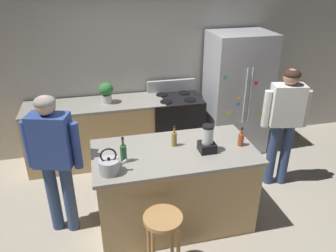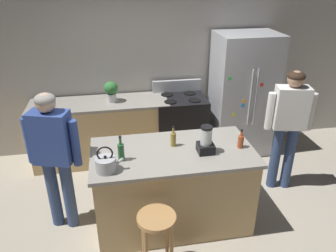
{
  "view_description": "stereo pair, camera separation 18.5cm",
  "coord_description": "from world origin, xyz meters",
  "px_view_note": "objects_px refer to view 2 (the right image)",
  "views": [
    {
      "loc": [
        -0.76,
        -2.93,
        2.73
      ],
      "look_at": [
        0.0,
        0.3,
        1.1
      ],
      "focal_mm": 35.03,
      "sensor_mm": 36.0,
      "label": 1
    },
    {
      "loc": [
        -0.58,
        -2.97,
        2.73
      ],
      "look_at": [
        0.0,
        0.3,
        1.1
      ],
      "focal_mm": 35.03,
      "sensor_mm": 36.0,
      "label": 2
    }
  ],
  "objects_px": {
    "bottle_cooking_sauce": "(241,141)",
    "tea_kettle": "(106,164)",
    "potted_plant": "(111,90)",
    "bottle_olive_oil": "(121,152)",
    "refrigerator": "(243,95)",
    "person_by_sink_right": "(289,120)",
    "bar_stool": "(157,230)",
    "kitchen_island": "(173,187)",
    "stove_range": "(180,125)",
    "bottle_vinegar": "(173,139)",
    "person_by_island_left": "(54,151)",
    "blender_appliance": "(206,142)"
  },
  "relations": [
    {
      "from": "bottle_cooking_sauce",
      "to": "tea_kettle",
      "type": "bearing_deg",
      "value": -171.94
    },
    {
      "from": "potted_plant",
      "to": "bottle_olive_oil",
      "type": "xyz_separation_m",
      "value": [
        0.06,
        -1.64,
        -0.07
      ]
    },
    {
      "from": "refrigerator",
      "to": "person_by_sink_right",
      "type": "relative_size",
      "value": 1.15
    },
    {
      "from": "bottle_olive_oil",
      "to": "tea_kettle",
      "type": "bearing_deg",
      "value": -132.39
    },
    {
      "from": "refrigerator",
      "to": "bar_stool",
      "type": "bearing_deg",
      "value": -127.13
    },
    {
      "from": "kitchen_island",
      "to": "refrigerator",
      "type": "xyz_separation_m",
      "value": [
        1.38,
        1.5,
        0.46
      ]
    },
    {
      "from": "stove_range",
      "to": "bottle_olive_oil",
      "type": "bearing_deg",
      "value": -120.6
    },
    {
      "from": "kitchen_island",
      "to": "bottle_olive_oil",
      "type": "height_order",
      "value": "bottle_olive_oil"
    },
    {
      "from": "refrigerator",
      "to": "bottle_vinegar",
      "type": "relative_size",
      "value": 7.94
    },
    {
      "from": "person_by_sink_right",
      "to": "bar_stool",
      "type": "height_order",
      "value": "person_by_sink_right"
    },
    {
      "from": "bottle_vinegar",
      "to": "tea_kettle",
      "type": "bearing_deg",
      "value": -153.22
    },
    {
      "from": "kitchen_island",
      "to": "person_by_sink_right",
      "type": "distance_m",
      "value": 1.69
    },
    {
      "from": "refrigerator",
      "to": "tea_kettle",
      "type": "distance_m",
      "value": 2.73
    },
    {
      "from": "bar_stool",
      "to": "bottle_vinegar",
      "type": "relative_size",
      "value": 2.98
    },
    {
      "from": "tea_kettle",
      "to": "refrigerator",
      "type": "bearing_deg",
      "value": 40.14
    },
    {
      "from": "bottle_vinegar",
      "to": "bottle_olive_oil",
      "type": "bearing_deg",
      "value": -160.84
    },
    {
      "from": "refrigerator",
      "to": "potted_plant",
      "type": "relative_size",
      "value": 6.24
    },
    {
      "from": "bottle_cooking_sauce",
      "to": "bottle_olive_oil",
      "type": "relative_size",
      "value": 0.78
    },
    {
      "from": "tea_kettle",
      "to": "bottle_vinegar",
      "type": "bearing_deg",
      "value": 26.78
    },
    {
      "from": "kitchen_island",
      "to": "bottle_olive_oil",
      "type": "bearing_deg",
      "value": -170.39
    },
    {
      "from": "bar_stool",
      "to": "tea_kettle",
      "type": "bearing_deg",
      "value": 133.32
    },
    {
      "from": "person_by_island_left",
      "to": "blender_appliance",
      "type": "distance_m",
      "value": 1.6
    },
    {
      "from": "potted_plant",
      "to": "kitchen_island",
      "type": "bearing_deg",
      "value": -68.56
    },
    {
      "from": "potted_plant",
      "to": "tea_kettle",
      "type": "height_order",
      "value": "potted_plant"
    },
    {
      "from": "kitchen_island",
      "to": "blender_appliance",
      "type": "distance_m",
      "value": 0.69
    },
    {
      "from": "kitchen_island",
      "to": "bottle_cooking_sauce",
      "type": "height_order",
      "value": "bottle_cooking_sauce"
    },
    {
      "from": "kitchen_island",
      "to": "bar_stool",
      "type": "distance_m",
      "value": 0.76
    },
    {
      "from": "refrigerator",
      "to": "potted_plant",
      "type": "distance_m",
      "value": 2.0
    },
    {
      "from": "blender_appliance",
      "to": "bottle_vinegar",
      "type": "xyz_separation_m",
      "value": [
        -0.31,
        0.2,
        -0.04
      ]
    },
    {
      "from": "blender_appliance",
      "to": "bottle_cooking_sauce",
      "type": "xyz_separation_m",
      "value": [
        0.4,
        0.03,
        -0.05
      ]
    },
    {
      "from": "tea_kettle",
      "to": "bottle_olive_oil",
      "type": "bearing_deg",
      "value": 47.61
    },
    {
      "from": "person_by_sink_right",
      "to": "bottle_vinegar",
      "type": "distance_m",
      "value": 1.56
    },
    {
      "from": "potted_plant",
      "to": "blender_appliance",
      "type": "height_order",
      "value": "blender_appliance"
    },
    {
      "from": "stove_range",
      "to": "person_by_sink_right",
      "type": "xyz_separation_m",
      "value": [
        1.15,
        -1.11,
        0.5
      ]
    },
    {
      "from": "person_by_sink_right",
      "to": "bar_stool",
      "type": "distance_m",
      "value": 2.2
    },
    {
      "from": "blender_appliance",
      "to": "bottle_olive_oil",
      "type": "height_order",
      "value": "blender_appliance"
    },
    {
      "from": "stove_range",
      "to": "potted_plant",
      "type": "bearing_deg",
      "value": 178.55
    },
    {
      "from": "person_by_sink_right",
      "to": "bottle_cooking_sauce",
      "type": "height_order",
      "value": "person_by_sink_right"
    },
    {
      "from": "bottle_vinegar",
      "to": "blender_appliance",
      "type": "bearing_deg",
      "value": -32.43
    },
    {
      "from": "refrigerator",
      "to": "tea_kettle",
      "type": "height_order",
      "value": "refrigerator"
    },
    {
      "from": "person_by_island_left",
      "to": "kitchen_island",
      "type": "bearing_deg",
      "value": -7.36
    },
    {
      "from": "tea_kettle",
      "to": "kitchen_island",
      "type": "bearing_deg",
      "value": 20.34
    },
    {
      "from": "refrigerator",
      "to": "potted_plant",
      "type": "xyz_separation_m",
      "value": [
        -1.99,
        0.05,
        0.19
      ]
    },
    {
      "from": "person_by_island_left",
      "to": "bottle_vinegar",
      "type": "xyz_separation_m",
      "value": [
        1.27,
        -0.05,
        0.05
      ]
    },
    {
      "from": "person_by_island_left",
      "to": "bar_stool",
      "type": "xyz_separation_m",
      "value": [
        0.96,
        -0.86,
        -0.44
      ]
    },
    {
      "from": "refrigerator",
      "to": "stove_range",
      "type": "distance_m",
      "value": 1.08
    },
    {
      "from": "kitchen_island",
      "to": "person_by_sink_right",
      "type": "relative_size",
      "value": 1.07
    },
    {
      "from": "person_by_island_left",
      "to": "bottle_vinegar",
      "type": "relative_size",
      "value": 6.89
    },
    {
      "from": "refrigerator",
      "to": "stove_range",
      "type": "height_order",
      "value": "refrigerator"
    },
    {
      "from": "potted_plant",
      "to": "bottle_vinegar",
      "type": "bearing_deg",
      "value": -66.34
    }
  ]
}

